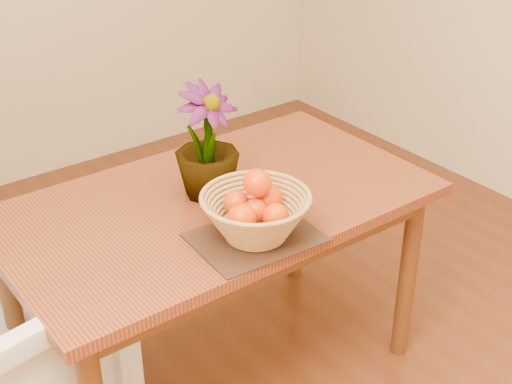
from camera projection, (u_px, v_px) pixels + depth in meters
table at (216, 221)px, 2.36m from camera, size 1.40×0.80×0.75m
placemat at (256, 237)px, 2.11m from camera, size 0.38×0.30×0.01m
wicker_basket at (256, 218)px, 2.07m from camera, size 0.33×0.33×0.13m
orange_pile at (256, 204)px, 2.06m from camera, size 0.22×0.21×0.15m
potted_plant at (207, 142)px, 2.26m from camera, size 0.24×0.24×0.37m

